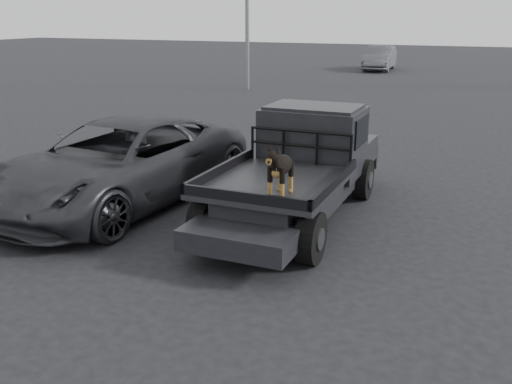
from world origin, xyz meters
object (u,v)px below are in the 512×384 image
at_px(parked_suv, 120,163).
at_px(distant_car_a, 380,58).
at_px(dog, 281,169).
at_px(flatbed_ute, 295,192).

height_order(parked_suv, distant_car_a, parked_suv).
relative_size(parked_suv, distant_car_a, 1.26).
xyz_separation_m(dog, distant_car_a, (-4.43, 28.93, -0.57)).
distance_m(dog, parked_suv, 3.74).
bearing_deg(parked_suv, dog, -11.70).
bearing_deg(parked_suv, distant_car_a, 97.25).
relative_size(dog, parked_suv, 0.13).
bearing_deg(dog, flatbed_ute, 101.77).
distance_m(flatbed_ute, dog, 1.84).
bearing_deg(flatbed_ute, distant_car_a, 98.52).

